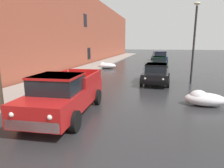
{
  "coord_description": "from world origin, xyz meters",
  "views": [
    {
      "loc": [
        1.97,
        2.47,
        2.88
      ],
      "look_at": [
        -0.28,
        11.81,
        0.86
      ],
      "focal_mm": 31.04,
      "sensor_mm": 36.0,
      "label": 1
    }
  ],
  "objects": [
    {
      "name": "snow_bank_along_left_kerb",
      "position": [
        4.08,
        12.01,
        0.32
      ],
      "size": [
        1.82,
        0.97,
        0.73
      ],
      "color": "white",
      "rests_on": "ground"
    },
    {
      "name": "street_lamp_post",
      "position": [
        4.31,
        17.3,
        3.17
      ],
      "size": [
        0.44,
        0.24,
        5.63
      ],
      "color": "#28282D",
      "rests_on": "ground"
    },
    {
      "name": "snow_bank_mid_block_left",
      "position": [
        -4.19,
        15.09,
        0.38
      ],
      "size": [
        1.64,
        1.02,
        0.79
      ],
      "color": "white",
      "rests_on": "ground"
    },
    {
      "name": "snow_bank_near_corner_left",
      "position": [
        -4.1,
        24.51,
        0.32
      ],
      "size": [
        2.1,
        1.11,
        0.7
      ],
      "color": "white",
      "rests_on": "ground"
    },
    {
      "name": "left_sidewalk_slab",
      "position": [
        -5.89,
        18.0,
        0.08
      ],
      "size": [
        2.98,
        80.0,
        0.15
      ],
      "primitive_type": "cube",
      "color": "gray",
      "rests_on": "ground"
    },
    {
      "name": "sedan_grey_queued_behind_truck",
      "position": [
        1.66,
        37.8,
        0.75
      ],
      "size": [
        2.06,
        4.0,
        1.42
      ],
      "color": "slate",
      "rests_on": "ground"
    },
    {
      "name": "suv_darkblue_parked_far_down_block",
      "position": [
        2.01,
        31.29,
        0.99
      ],
      "size": [
        2.34,
        4.47,
        1.82
      ],
      "color": "navy",
      "rests_on": "ground"
    },
    {
      "name": "sedan_green_parked_kerbside_mid",
      "position": [
        2.0,
        24.63,
        0.75
      ],
      "size": [
        1.92,
        4.04,
        1.42
      ],
      "color": "#1E5633",
      "rests_on": "ground"
    },
    {
      "name": "brick_townhouse_facade",
      "position": [
        -7.88,
        18.0,
        4.75
      ],
      "size": [
        0.63,
        80.0,
        9.51
      ],
      "color": "#9E4C38",
      "rests_on": "ground"
    },
    {
      "name": "sedan_black_parked_kerbside_close",
      "position": [
        1.82,
        16.91,
        0.75
      ],
      "size": [
        2.09,
        4.26,
        1.42
      ],
      "color": "black",
      "rests_on": "ground"
    },
    {
      "name": "pickup_truck_red_approaching_near_lane",
      "position": [
        -1.65,
        9.36,
        0.88
      ],
      "size": [
        2.32,
        5.16,
        1.76
      ],
      "color": "red",
      "rests_on": "ground"
    }
  ]
}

